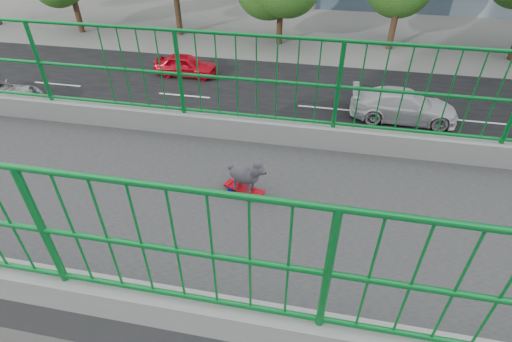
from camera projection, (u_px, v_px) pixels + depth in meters
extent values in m
cube|color=black|center=(323.00, 138.00, 18.44)|extent=(18.00, 90.00, 0.02)
cube|color=#2D2D2F|center=(322.00, 235.00, 4.20)|extent=(3.00, 24.00, 0.50)
cube|color=gray|center=(331.00, 137.00, 5.05)|extent=(0.20, 24.00, 0.30)
cylinder|color=#0D762C|center=(345.00, 41.00, 4.30)|extent=(0.04, 24.00, 0.04)
cylinder|color=#0D762C|center=(338.00, 87.00, 4.63)|extent=(0.04, 24.00, 0.04)
cylinder|color=#0D762C|center=(338.00, 87.00, 4.63)|extent=(0.06, 0.06, 1.10)
cube|color=gray|center=(317.00, 334.00, 2.86)|extent=(0.20, 24.00, 0.30)
cylinder|color=#0D762C|center=(339.00, 209.00, 2.11)|extent=(0.04, 24.00, 0.04)
cylinder|color=#0D762C|center=(328.00, 274.00, 2.44)|extent=(0.04, 24.00, 0.04)
cylinder|color=#0D762C|center=(328.00, 274.00, 2.44)|extent=(0.06, 0.06, 1.10)
cylinder|color=black|center=(78.00, 15.00, 30.52)|extent=(0.44, 0.44, 2.62)
cylinder|color=black|center=(178.00, 15.00, 29.89)|extent=(0.44, 0.44, 2.97)
cylinder|color=black|center=(280.00, 25.00, 28.28)|extent=(0.44, 0.44, 2.73)
cylinder|color=black|center=(393.00, 28.00, 27.32)|extent=(0.44, 0.44, 2.87)
cube|color=red|center=(244.00, 189.00, 4.35)|extent=(0.28, 0.49, 0.02)
cube|color=#99999E|center=(233.00, 186.00, 4.42)|extent=(0.09, 0.06, 0.02)
cylinder|color=#070898|center=(236.00, 184.00, 4.47)|extent=(0.04, 0.06, 0.05)
sphere|color=yellow|center=(236.00, 184.00, 4.47)|extent=(0.02, 0.02, 0.02)
cylinder|color=#070898|center=(230.00, 189.00, 4.38)|extent=(0.04, 0.06, 0.05)
sphere|color=yellow|center=(230.00, 189.00, 4.38)|extent=(0.02, 0.02, 0.02)
cube|color=#99999E|center=(256.00, 194.00, 4.30)|extent=(0.09, 0.06, 0.02)
cylinder|color=#070898|center=(258.00, 192.00, 4.35)|extent=(0.04, 0.06, 0.05)
sphere|color=yellow|center=(258.00, 192.00, 4.35)|extent=(0.02, 0.02, 0.02)
cylinder|color=#070898|center=(253.00, 198.00, 4.27)|extent=(0.04, 0.06, 0.05)
sphere|color=yellow|center=(253.00, 198.00, 4.27)|extent=(0.02, 0.02, 0.02)
ellipsoid|color=#272529|center=(244.00, 175.00, 4.23)|extent=(0.28, 0.35, 0.21)
sphere|color=#272529|center=(258.00, 169.00, 4.08)|extent=(0.14, 0.14, 0.14)
sphere|color=black|center=(265.00, 173.00, 4.06)|extent=(0.02, 0.02, 0.02)
sphere|color=#272529|center=(231.00, 167.00, 4.27)|extent=(0.07, 0.07, 0.07)
cylinder|color=#272529|center=(253.00, 184.00, 4.31)|extent=(0.03, 0.03, 0.13)
cylinder|color=#272529|center=(249.00, 188.00, 4.24)|extent=(0.03, 0.03, 0.13)
cylinder|color=#272529|center=(239.00, 179.00, 4.37)|extent=(0.03, 0.03, 0.13)
cylinder|color=#272529|center=(235.00, 184.00, 4.31)|extent=(0.03, 0.03, 0.13)
imported|color=red|center=(414.00, 247.00, 12.08)|extent=(1.60, 3.97, 1.35)
imported|color=silver|center=(404.00, 106.00, 19.45)|extent=(2.14, 5.25, 1.52)
imported|color=red|center=(186.00, 65.00, 23.94)|extent=(1.56, 3.87, 1.32)
imported|color=black|center=(131.00, 207.00, 13.53)|extent=(1.43, 4.09, 1.35)
imported|color=black|center=(28.00, 141.00, 17.02)|extent=(2.16, 4.69, 1.30)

